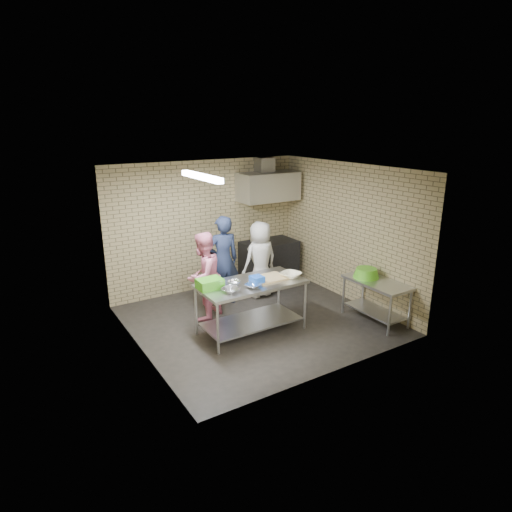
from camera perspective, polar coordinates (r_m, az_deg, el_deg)
The scene contains 26 objects.
floor at distance 8.02m, azimuth 0.15°, elevation -8.35°, with size 4.20×4.20×0.00m, color black.
ceiling at distance 7.27m, azimuth 0.17°, elevation 11.21°, with size 4.20×4.20×0.00m, color black.
back_wall at distance 9.23m, azimuth -6.48°, elevation 3.89°, with size 4.20×0.06×2.70m, color tan.
front_wall at distance 6.03m, azimuth 10.37°, elevation -3.58°, with size 4.20×0.06×2.70m, color tan.
left_wall at distance 6.71m, azimuth -15.21°, elevation -1.74°, with size 0.06×4.00×2.70m, color tan.
right_wall at distance 8.80m, azimuth 11.83°, elevation 2.96°, with size 0.06×4.00×2.70m, color tan.
prep_table at distance 7.47m, azimuth -0.61°, elevation -6.61°, with size 1.77×0.89×0.89m, color #B1B3B9.
side_counter at distance 8.17m, azimuth 15.20°, elevation -5.62°, with size 0.60×1.20×0.75m, color silver.
stove at distance 9.83m, azimuth 1.69°, elevation -0.64°, with size 1.20×0.70×0.90m, color black.
range_hood at distance 9.49m, azimuth 1.61°, elevation 8.97°, with size 1.30×0.60×0.60m, color silver.
hood_duct at distance 9.56m, azimuth 1.13°, elevation 11.75°, with size 0.35×0.30×0.30m, color #A5A8AD.
wall_shelf at distance 9.84m, azimuth 2.45°, elevation 8.19°, with size 0.80×0.20×0.04m, color #3F2B19.
fluorescent_fixture at distance 6.80m, azimuth -7.09°, elevation 10.16°, with size 0.10×1.25×0.08m, color white.
green_crate at distance 7.06m, azimuth -6.00°, elevation -3.58°, with size 0.39×0.30×0.16m, color #38961B.
blue_tub at distance 7.22m, azimuth 0.13°, elevation -3.11°, with size 0.20×0.20×0.13m, color blue.
cutting_board at distance 7.46m, azimuth 1.76°, elevation -2.86°, with size 0.54×0.41×0.03m, color tan.
mixing_bowl_a at distance 6.89m, azimuth -3.31°, elevation -4.43°, with size 0.28×0.28×0.07m, color silver.
mixing_bowl_b at distance 7.19m, azimuth -2.87°, elevation -3.50°, with size 0.21×0.21×0.07m, color silver.
mixing_bowl_c at distance 7.06m, azimuth -0.38°, elevation -3.87°, with size 0.26×0.26×0.06m, color #B7B9BE.
ceramic_bowl at distance 7.54m, azimuth 4.52°, elevation -2.46°, with size 0.34×0.34×0.08m, color #F1EBC0.
green_basin at distance 8.15m, azimuth 14.08°, elevation -2.11°, with size 0.46×0.46×0.17m, color #59C626, non-canonical shape.
bottle_red at distance 9.69m, azimuth 1.23°, elevation 8.72°, with size 0.07×0.07×0.18m, color #B22619.
bottle_green at distance 9.91m, azimuth 3.19°, elevation 8.80°, with size 0.06×0.06×0.15m, color green.
man_navy at distance 8.47m, azimuth -4.29°, elevation -0.59°, with size 0.64×0.42×1.76m, color #141632.
woman_pink at distance 7.89m, azimuth -6.82°, elevation -2.62°, with size 0.78×0.61×1.60m, color #D06E89.
woman_white at distance 8.86m, azimuth 0.57°, elevation -0.43°, with size 0.76×0.49×1.55m, color white.
Camera 1 is at (-3.86, -6.12, 3.46)m, focal length 30.91 mm.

